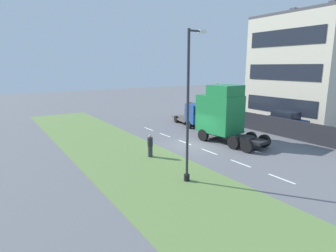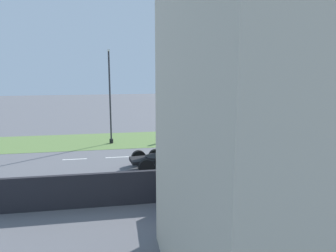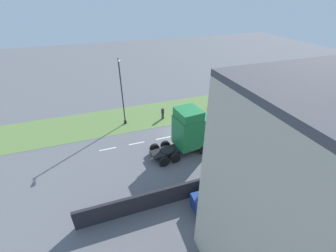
{
  "view_description": "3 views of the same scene",
  "coord_description": "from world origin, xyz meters",
  "views": [
    {
      "loc": [
        -14.02,
        -18.03,
        6.46
      ],
      "look_at": [
        -2.06,
        0.38,
        1.79
      ],
      "focal_mm": 30.0,
      "sensor_mm": 36.0,
      "label": 1
    },
    {
      "loc": [
        24.83,
        -5.97,
        6.9
      ],
      "look_at": [
        1.26,
        -1.73,
        2.56
      ],
      "focal_mm": 35.0,
      "sensor_mm": 36.0,
      "label": 2
    },
    {
      "loc": [
        20.68,
        -9.0,
        14.84
      ],
      "look_at": [
        -0.12,
        -1.69,
        1.46
      ],
      "focal_mm": 24.0,
      "sensor_mm": 36.0,
      "label": 3
    }
  ],
  "objects": [
    {
      "name": "ground_plane",
      "position": [
        0.0,
        0.0,
        0.0
      ],
      "size": [
        120.0,
        120.0,
        0.0
      ],
      "primitive_type": "plane",
      "color": "slate",
      "rests_on": "ground"
    },
    {
      "name": "lamp_post",
      "position": [
        -4.79,
        -5.9,
        3.89
      ],
      "size": [
        1.29,
        0.33,
        8.39
      ],
      "color": "black",
      "rests_on": "ground"
    },
    {
      "name": "parked_car",
      "position": [
        10.78,
        -1.27,
        1.02
      ],
      "size": [
        2.07,
        4.29,
        2.11
      ],
      "rotation": [
        0.0,
        0.0,
        -0.02
      ],
      "color": "navy",
      "rests_on": "ground"
    },
    {
      "name": "lane_markings",
      "position": [
        0.0,
        -0.7,
        0.0
      ],
      "size": [
        0.16,
        17.8,
        0.0
      ],
      "color": "white",
      "rests_on": "ground"
    },
    {
      "name": "pedestrian",
      "position": [
        -4.45,
        -0.92,
        0.81
      ],
      "size": [
        0.39,
        0.39,
        1.66
      ],
      "color": "#333338",
      "rests_on": "ground"
    },
    {
      "name": "lorry_cab",
      "position": [
        3.03,
        -0.41,
        2.46
      ],
      "size": [
        3.33,
        6.5,
        5.06
      ],
      "rotation": [
        0.0,
        0.0,
        0.12
      ],
      "color": "black",
      "rests_on": "ground"
    },
    {
      "name": "building_block",
      "position": [
        16.57,
        0.74,
        6.03
      ],
      "size": [
        8.09,
        9.99,
        13.15
      ],
      "color": "beige",
      "rests_on": "ground"
    },
    {
      "name": "flatbed_truck",
      "position": [
        4.77,
        5.5,
        1.35
      ],
      "size": [
        3.11,
        6.15,
        2.56
      ],
      "rotation": [
        0.0,
        0.0,
        2.95
      ],
      "color": "navy",
      "rests_on": "ground"
    },
    {
      "name": "grass_verge",
      "position": [
        -6.0,
        0.0,
        0.01
      ],
      "size": [
        7.0,
        44.0,
        0.01
      ],
      "color": "#607F42",
      "rests_on": "ground"
    },
    {
      "name": "boundary_wall",
      "position": [
        9.0,
        0.0,
        0.86
      ],
      "size": [
        0.25,
        24.0,
        1.72
      ],
      "color": "#232328",
      "rests_on": "ground"
    }
  ]
}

